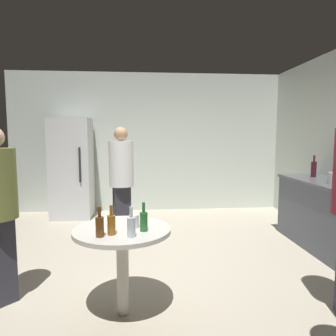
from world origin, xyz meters
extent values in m
cube|color=#B2A893|center=(0.00, 0.00, -0.05)|extent=(5.20, 5.20, 0.10)
cube|color=beige|center=(0.00, 2.63, 1.35)|extent=(5.32, 0.06, 2.70)
cube|color=silver|center=(-1.40, 2.20, 0.90)|extent=(0.70, 0.65, 1.80)
cube|color=#262628|center=(-1.19, 1.86, 0.99)|extent=(0.03, 0.03, 0.60)
cube|color=#4C515B|center=(2.28, 0.21, 0.43)|extent=(0.60, 1.68, 0.86)
cube|color=#4C4C51|center=(2.28, 0.21, 0.88)|extent=(0.64, 1.72, 0.04)
cylinder|color=#B2B2B7|center=(2.23, 0.04, 0.97)|extent=(0.17, 0.17, 0.14)
sphere|color=black|center=(2.23, 0.04, 1.06)|extent=(0.04, 0.04, 0.04)
cylinder|color=#3F141E|center=(2.32, 0.69, 1.01)|extent=(0.08, 0.08, 0.22)
cylinder|color=#3F141E|center=(2.32, 0.69, 1.17)|extent=(0.03, 0.03, 0.09)
cylinder|color=beige|center=(-0.30, -1.02, 0.35)|extent=(0.10, 0.10, 0.70)
cylinder|color=beige|center=(-0.30, -1.02, 0.72)|extent=(0.80, 0.80, 0.03)
cylinder|color=#8C5919|center=(-0.36, -1.18, 0.81)|extent=(0.06, 0.06, 0.15)
cylinder|color=#8C5919|center=(-0.36, -1.18, 0.93)|extent=(0.02, 0.02, 0.08)
cylinder|color=#593314|center=(-0.45, -1.23, 0.81)|extent=(0.06, 0.06, 0.15)
cylinder|color=#593314|center=(-0.45, -1.23, 0.93)|extent=(0.02, 0.02, 0.08)
cylinder|color=#26662D|center=(-0.12, -1.11, 0.81)|extent=(0.06, 0.06, 0.15)
cylinder|color=#26662D|center=(-0.12, -1.11, 0.93)|extent=(0.02, 0.02, 0.08)
cylinder|color=silver|center=(-0.21, -1.25, 0.81)|extent=(0.06, 0.06, 0.15)
cylinder|color=silver|center=(-0.21, -1.25, 0.93)|extent=(0.02, 0.02, 0.08)
cylinder|color=white|center=(-0.20, -1.02, 0.79)|extent=(0.08, 0.08, 0.11)
cube|color=#2D2D38|center=(-0.41, 0.78, 0.40)|extent=(0.26, 0.23, 0.79)
cylinder|color=white|center=(-0.41, 0.78, 1.10)|extent=(0.43, 0.43, 0.63)
sphere|color=tan|center=(-0.41, 0.78, 1.51)|extent=(0.19, 0.19, 0.19)
cube|color=#2D2D38|center=(-1.38, -0.77, 0.39)|extent=(0.27, 0.28, 0.77)
camera|label=1|loc=(-0.13, -3.50, 1.49)|focal=32.99mm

